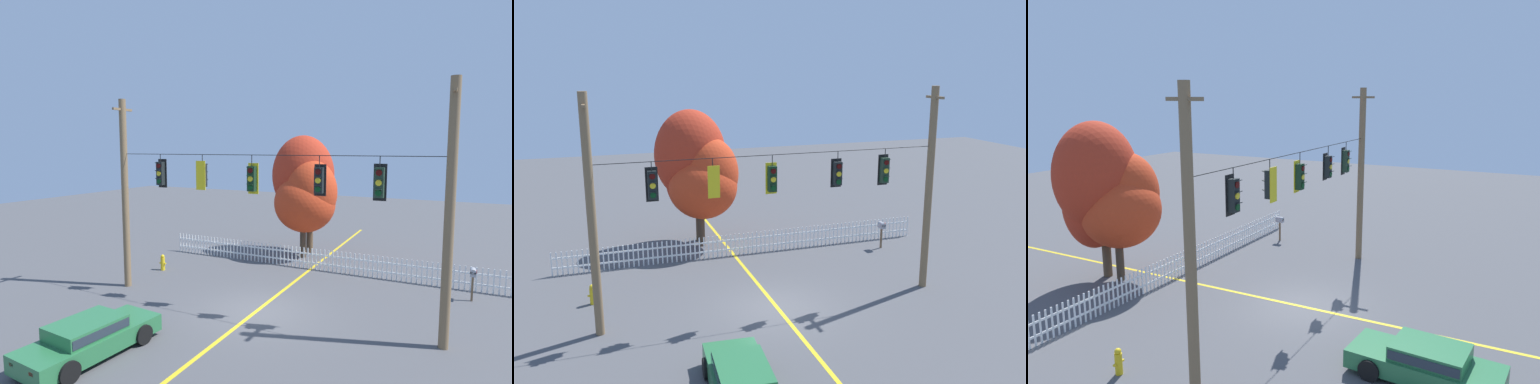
{
  "view_description": "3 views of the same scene",
  "coord_description": "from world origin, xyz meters",
  "views": [
    {
      "loc": [
        6.99,
        -13.87,
        6.31
      ],
      "look_at": [
        -0.72,
        1.38,
        4.49
      ],
      "focal_mm": 29.14,
      "sensor_mm": 36.0,
      "label": 1
    },
    {
      "loc": [
        -6.71,
        -18.71,
        9.32
      ],
      "look_at": [
        0.04,
        0.98,
        4.42
      ],
      "focal_mm": 38.61,
      "sensor_mm": 36.0,
      "label": 2
    },
    {
      "loc": [
        -16.26,
        -7.83,
        8.07
      ],
      "look_at": [
        0.21,
        0.87,
        4.43
      ],
      "focal_mm": 34.71,
      "sensor_mm": 36.0,
      "label": 3
    }
  ],
  "objects": [
    {
      "name": "ground",
      "position": [
        0.0,
        0.0,
        0.0
      ],
      "size": [
        80.0,
        80.0,
        0.0
      ],
      "primitive_type": "plane",
      "color": "#4C4C4F"
    },
    {
      "name": "traffic_signal_southbound_primary",
      "position": [
        2.44,
        0.01,
        5.19
      ],
      "size": [
        0.43,
        0.38,
        1.42
      ],
      "color": "black"
    },
    {
      "name": "lane_centerline_stripe",
      "position": [
        0.0,
        0.0,
        0.0
      ],
      "size": [
        0.16,
        36.0,
        0.01
      ],
      "primitive_type": "cube",
      "color": "gold",
      "rests_on": "ground"
    },
    {
      "name": "traffic_signal_eastbound_side",
      "position": [
        -2.43,
        -0.01,
        5.22
      ],
      "size": [
        0.43,
        0.38,
        1.41
      ],
      "color": "black"
    },
    {
      "name": "traffic_signal_northbound_primary",
      "position": [
        -4.56,
        0.01,
        5.23
      ],
      "size": [
        0.43,
        0.38,
        1.43
      ],
      "color": "black"
    },
    {
      "name": "autumn_maple_mid",
      "position": [
        -1.48,
        9.14,
        4.16
      ],
      "size": [
        3.68,
        3.31,
        7.04
      ],
      "color": "brown",
      "rests_on": "ground"
    },
    {
      "name": "traffic_signal_westbound_side",
      "position": [
        -0.2,
        0.01,
        5.16
      ],
      "size": [
        0.43,
        0.38,
        1.49
      ],
      "color": "black"
    },
    {
      "name": "parked_car",
      "position": [
        -2.96,
        -5.39,
        0.6
      ],
      "size": [
        2.1,
        4.42,
        1.15
      ],
      "color": "#286B3D",
      "rests_on": "ground"
    },
    {
      "name": "roadside_mailbox",
      "position": [
        7.47,
        4.97,
        1.12
      ],
      "size": [
        0.25,
        0.44,
        1.38
      ],
      "color": "brown",
      "rests_on": "ground"
    },
    {
      "name": "white_picket_fence",
      "position": [
        0.72,
        6.33,
        0.55
      ],
      "size": [
        18.37,
        0.06,
        1.1
      ],
      "color": "white",
      "rests_on": "ground"
    },
    {
      "name": "fire_hydrant",
      "position": [
        -6.79,
        2.67,
        0.4
      ],
      "size": [
        0.38,
        0.22,
        0.82
      ],
      "color": "gold",
      "rests_on": "ground"
    },
    {
      "name": "signal_support_span",
      "position": [
        0.0,
        0.0,
        4.28
      ],
      "size": [
        13.54,
        1.1,
        8.44
      ],
      "color": "brown",
      "rests_on": "ground"
    },
    {
      "name": "autumn_maple_near_fence",
      "position": [
        -0.92,
        8.21,
        3.46
      ],
      "size": [
        3.58,
        3.41,
        5.68
      ],
      "color": "#473828",
      "rests_on": "ground"
    },
    {
      "name": "traffic_signal_northbound_secondary",
      "position": [
        4.49,
        0.01,
        5.18
      ],
      "size": [
        0.43,
        0.38,
        1.48
      ],
      "color": "black"
    }
  ]
}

